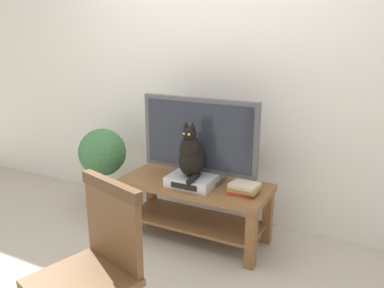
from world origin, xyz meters
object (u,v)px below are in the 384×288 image
Objects in this scene: tv at (199,138)px; media_box at (192,181)px; wooden_chair at (95,263)px; potted_plant at (103,162)px; cat at (191,156)px; tv_stand at (195,199)px; book_stack at (243,188)px.

media_box is (0.01, -0.14, -0.30)m from tv.
wooden_chair reaches higher than potted_plant.
media_box is at bearing 95.47° from wooden_chair.
tv is at bearing 94.30° from cat.
tv is 2.20× the size of cat.
potted_plant is (-0.95, 0.05, 0.14)m from tv_stand.
wooden_chair is 1.30m from book_stack.
cat is 0.55× the size of potted_plant.
wooden_chair is at bearing -51.52° from potted_plant.
potted_plant reaches higher than book_stack.
book_stack is (0.41, -0.11, -0.30)m from tv.
potted_plant is (-0.96, 0.14, -0.24)m from cat.
cat is 1.00m from potted_plant.
potted_plant is at bearing 172.74° from media_box.
book_stack is 1.37m from potted_plant.
wooden_chair is at bearing -84.53° from media_box.
media_box is 0.40m from book_stack.
media_box reaches higher than tv_stand.
potted_plant is (-1.08, 1.36, -0.07)m from wooden_chair.
book_stack is 0.28× the size of potted_plant.
wooden_chair reaches higher than tv_stand.
wooden_chair is at bearing -102.57° from book_stack.
tv reaches higher than potted_plant.
tv is 0.18m from cat.
tv reaches higher than tv_stand.
tv is 0.52m from book_stack.
cat is 0.45m from book_stack.
tv_stand is 0.49m from tv.
tv is 1.21× the size of potted_plant.
cat reaches higher than potted_plant.
potted_plant is at bearing 128.48° from wooden_chair.
tv_stand is at bearing -90.02° from tv.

